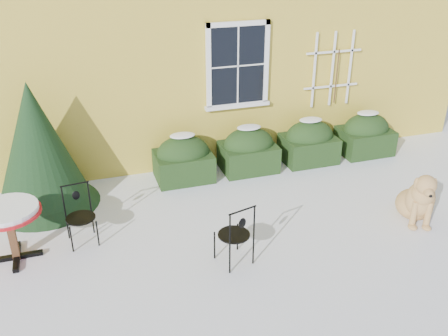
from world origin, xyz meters
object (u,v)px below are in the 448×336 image
object	(u,v)px
bistro_table	(8,216)
patio_chair_far	(80,215)
patio_chair_near	(236,234)
dog	(418,200)
evergreen_shrub	(39,158)

from	to	relation	value
bistro_table	patio_chair_far	xyz separation A→B (m)	(0.95, 0.17, -0.26)
patio_chair_near	dog	world-z (taller)	patio_chair_near
patio_chair_near	patio_chair_far	xyz separation A→B (m)	(-2.04, 1.23, -0.02)
bistro_table	dog	size ratio (longest dim) A/B	0.91
bistro_table	patio_chair_far	bearing A→B (deg)	10.36
evergreen_shrub	patio_chair_near	world-z (taller)	evergreen_shrub
dog	bistro_table	bearing A→B (deg)	-166.33
patio_chair_far	dog	distance (m)	5.31
evergreen_shrub	bistro_table	distance (m)	1.57
bistro_table	dog	world-z (taller)	dog
evergreen_shrub	patio_chair_near	distance (m)	3.65
evergreen_shrub	patio_chair_far	distance (m)	1.49
evergreen_shrub	patio_chair_far	xyz separation A→B (m)	(0.53, -1.33, -0.42)
patio_chair_far	dog	world-z (taller)	dog
patio_chair_far	dog	bearing A→B (deg)	-17.92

